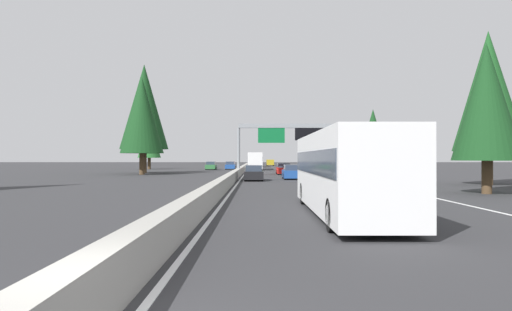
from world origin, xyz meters
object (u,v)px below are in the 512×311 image
object	(u,v)px
bus_near_center	(344,170)
minivan_mid_right	(270,162)
conifer_right_mid	(373,133)
sign_gantry_overhead	(291,134)
conifer_right_foreground	(487,102)
pickup_distant_b	(256,162)
oncoming_near	(211,166)
conifer_left_mid	(144,107)
bus_far_right	(255,160)
conifer_left_far	(149,138)
sedan_distant_a	(292,172)
oncoming_far	(230,166)
box_truck_near_right	(257,160)
sedan_mid_left	(283,169)
sedan_mid_center	(254,173)
conifer_right_near	(488,91)
conifer_left_near	(142,115)

from	to	relation	value
bus_near_center	minivan_mid_right	xyz separation A→B (m)	(104.84, -0.29, -0.77)
conifer_right_mid	sign_gantry_overhead	bearing A→B (deg)	143.82
conifer_right_foreground	pickup_distant_b	bearing A→B (deg)	7.78
oncoming_near	conifer_left_mid	distance (m)	21.99
bus_far_right	conifer_left_far	bearing A→B (deg)	79.11
sedan_distant_a	minivan_mid_right	bearing A→B (deg)	-0.03
pickup_distant_b	sedan_distant_a	bearing A→B (deg)	-177.45
sign_gantry_overhead	conifer_left_mid	world-z (taller)	conifer_left_mid
oncoming_far	conifer_left_mid	bearing A→B (deg)	-28.42
oncoming_near	oncoming_far	xyz separation A→B (m)	(1.91, -3.44, 0.00)
box_truck_near_right	conifer_right_foreground	world-z (taller)	conifer_right_foreground
conifer_left_far	sedan_distant_a	bearing A→B (deg)	-148.94
minivan_mid_right	box_truck_near_right	world-z (taller)	box_truck_near_right
minivan_mid_right	conifer_right_mid	size ratio (longest dim) A/B	0.49
sign_gantry_overhead	bus_near_center	xyz separation A→B (m)	(-37.13, 0.82, -3.27)
box_truck_near_right	bus_far_right	size ratio (longest dim) A/B	0.74
box_truck_near_right	conifer_left_mid	size ratio (longest dim) A/B	0.55
sedan_mid_left	sedan_mid_center	world-z (taller)	same
sign_gantry_overhead	sedan_distant_a	size ratio (longest dim) A/B	2.88
sedan_distant_a	conifer_right_near	distance (m)	19.32
sedan_distant_a	conifer_right_foreground	xyz separation A→B (m)	(-18.98, -10.33, 4.88)
conifer_right_near	sedan_mid_center	bearing A→B (deg)	69.66
sedan_mid_left	oncoming_near	xyz separation A→B (m)	(23.41, 11.88, 0.00)
sign_gantry_overhead	oncoming_near	world-z (taller)	sign_gantry_overhead
pickup_distant_b	oncoming_far	bearing A→B (deg)	173.95
sign_gantry_overhead	box_truck_near_right	xyz separation A→B (m)	(52.16, 4.02, -3.38)
sedan_mid_left	conifer_left_far	distance (m)	36.24
sedan_mid_left	bus_far_right	xyz separation A→B (m)	(22.71, 3.78, 1.03)
conifer_left_mid	oncoming_near	bearing A→B (deg)	-22.39
oncoming_far	sedan_mid_left	bearing A→B (deg)	18.44
sign_gantry_overhead	minivan_mid_right	size ratio (longest dim) A/B	2.54
conifer_right_foreground	conifer_left_far	distance (m)	68.29
sedan_mid_left	box_truck_near_right	distance (m)	46.92
sedan_distant_a	conifer_left_far	world-z (taller)	conifer_left_far
conifer_right_mid	oncoming_near	bearing A→B (deg)	73.68
conifer_right_foreground	minivan_mid_right	bearing A→B (deg)	6.20
bus_far_right	conifer_left_near	bearing A→B (deg)	148.84
bus_far_right	conifer_right_mid	distance (m)	21.39
conifer_right_near	oncoming_near	bearing A→B (deg)	29.94
pickup_distant_b	sedan_mid_center	xyz separation A→B (m)	(-86.92, 0.12, -0.23)
bus_far_right	conifer_right_near	bearing A→B (deg)	-157.75
oncoming_near	conifer_right_mid	bearing A→B (deg)	73.68
minivan_mid_right	pickup_distant_b	size ratio (longest dim) A/B	0.89
pickup_distant_b	conifer_left_near	distance (m)	73.61
bus_far_right	sedan_mid_left	bearing A→B (deg)	-170.54
sedan_mid_center	oncoming_near	xyz separation A→B (m)	(39.84, 8.10, 0.00)
conifer_right_mid	conifer_left_near	xyz separation A→B (m)	(-16.64, 34.09, 1.43)
sedan_distant_a	sedan_mid_left	size ratio (longest dim) A/B	1.00
sedan_distant_a	conifer_right_near	xyz separation A→B (m)	(-10.03, -15.02, 6.85)
sedan_mid_left	conifer_left_near	size ratio (longest dim) A/B	0.35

